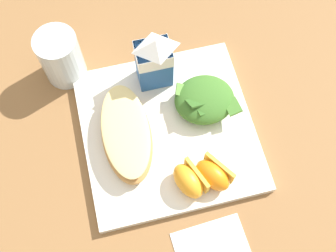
{
  "coord_description": "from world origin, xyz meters",
  "views": [
    {
      "loc": [
        -0.06,
        -0.26,
        0.65
      ],
      "look_at": [
        0.0,
        0.0,
        0.03
      ],
      "focal_mm": 44.78,
      "sensor_mm": 36.0,
      "label": 1
    }
  ],
  "objects_px": {
    "drinking_clear_cup": "(61,57)",
    "cheesy_pizza_bread": "(127,135)",
    "green_salad_pile": "(204,100)",
    "orange_wedge_front": "(189,180)",
    "white_plate": "(168,130)",
    "orange_wedge_middle": "(213,174)",
    "milk_carton": "(157,59)"
  },
  "relations": [
    {
      "from": "milk_carton",
      "to": "drinking_clear_cup",
      "type": "xyz_separation_m",
      "value": [
        -0.15,
        0.06,
        -0.03
      ]
    },
    {
      "from": "white_plate",
      "to": "orange_wedge_front",
      "type": "relative_size",
      "value": 4.05
    },
    {
      "from": "white_plate",
      "to": "cheesy_pizza_bread",
      "type": "distance_m",
      "value": 0.07
    },
    {
      "from": "orange_wedge_middle",
      "to": "drinking_clear_cup",
      "type": "height_order",
      "value": "drinking_clear_cup"
    },
    {
      "from": "green_salad_pile",
      "to": "drinking_clear_cup",
      "type": "xyz_separation_m",
      "value": [
        -0.22,
        0.13,
        0.01
      ]
    },
    {
      "from": "orange_wedge_middle",
      "to": "drinking_clear_cup",
      "type": "bearing_deg",
      "value": 127.55
    },
    {
      "from": "cheesy_pizza_bread",
      "to": "drinking_clear_cup",
      "type": "relative_size",
      "value": 1.75
    },
    {
      "from": "milk_carton",
      "to": "orange_wedge_front",
      "type": "relative_size",
      "value": 1.59
    },
    {
      "from": "drinking_clear_cup",
      "to": "cheesy_pizza_bread",
      "type": "bearing_deg",
      "value": -63.34
    },
    {
      "from": "milk_carton",
      "to": "orange_wedge_front",
      "type": "height_order",
      "value": "milk_carton"
    },
    {
      "from": "cheesy_pizza_bread",
      "to": "orange_wedge_front",
      "type": "relative_size",
      "value": 2.5
    },
    {
      "from": "white_plate",
      "to": "green_salad_pile",
      "type": "height_order",
      "value": "green_salad_pile"
    },
    {
      "from": "green_salad_pile",
      "to": "milk_carton",
      "type": "relative_size",
      "value": 0.92
    },
    {
      "from": "white_plate",
      "to": "drinking_clear_cup",
      "type": "relative_size",
      "value": 2.84
    },
    {
      "from": "orange_wedge_front",
      "to": "drinking_clear_cup",
      "type": "distance_m",
      "value": 0.3
    },
    {
      "from": "white_plate",
      "to": "cheesy_pizza_bread",
      "type": "relative_size",
      "value": 1.62
    },
    {
      "from": "orange_wedge_front",
      "to": "green_salad_pile",
      "type": "bearing_deg",
      "value": 64.86
    },
    {
      "from": "white_plate",
      "to": "milk_carton",
      "type": "xyz_separation_m",
      "value": [
        0.0,
        0.1,
        0.07
      ]
    },
    {
      "from": "white_plate",
      "to": "milk_carton",
      "type": "height_order",
      "value": "milk_carton"
    },
    {
      "from": "orange_wedge_middle",
      "to": "orange_wedge_front",
      "type": "bearing_deg",
      "value": -179.45
    },
    {
      "from": "cheesy_pizza_bread",
      "to": "orange_wedge_front",
      "type": "height_order",
      "value": "orange_wedge_front"
    },
    {
      "from": "green_salad_pile",
      "to": "drinking_clear_cup",
      "type": "bearing_deg",
      "value": 149.35
    },
    {
      "from": "milk_carton",
      "to": "drinking_clear_cup",
      "type": "distance_m",
      "value": 0.17
    },
    {
      "from": "cheesy_pizza_bread",
      "to": "drinking_clear_cup",
      "type": "height_order",
      "value": "drinking_clear_cup"
    },
    {
      "from": "orange_wedge_middle",
      "to": "drinking_clear_cup",
      "type": "relative_size",
      "value": 0.71
    },
    {
      "from": "cheesy_pizza_bread",
      "to": "orange_wedge_middle",
      "type": "relative_size",
      "value": 2.47
    },
    {
      "from": "orange_wedge_front",
      "to": "drinking_clear_cup",
      "type": "xyz_separation_m",
      "value": [
        -0.16,
        0.26,
        0.01
      ]
    },
    {
      "from": "cheesy_pizza_bread",
      "to": "milk_carton",
      "type": "xyz_separation_m",
      "value": [
        0.07,
        0.1,
        0.04
      ]
    },
    {
      "from": "white_plate",
      "to": "cheesy_pizza_bread",
      "type": "height_order",
      "value": "cheesy_pizza_bread"
    },
    {
      "from": "green_salad_pile",
      "to": "orange_wedge_middle",
      "type": "relative_size",
      "value": 1.44
    },
    {
      "from": "orange_wedge_middle",
      "to": "drinking_clear_cup",
      "type": "xyz_separation_m",
      "value": [
        -0.2,
        0.26,
        0.01
      ]
    },
    {
      "from": "drinking_clear_cup",
      "to": "white_plate",
      "type": "bearing_deg",
      "value": -46.44
    }
  ]
}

